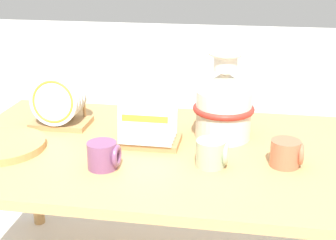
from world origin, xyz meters
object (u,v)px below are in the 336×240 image
dish_rack_round_plates (59,106)px  mug_terracotta_glaze (287,153)px  ceramic_vase (224,103)px  mug_plum_glaze (104,155)px  wicker_charger_stack (1,146)px  mug_sage_glaze (212,153)px  dish_rack_square_plates (149,123)px

dish_rack_round_plates → mug_terracotta_glaze: (0.89, -0.23, -0.04)m
ceramic_vase → mug_plum_glaze: bearing=-138.0°
wicker_charger_stack → mug_sage_glaze: (0.77, -0.01, 0.03)m
dish_rack_round_plates → mug_sage_glaze: 0.70m
dish_rack_square_plates → mug_sage_glaze: 0.29m
wicker_charger_stack → mug_plum_glaze: 0.42m
ceramic_vase → dish_rack_square_plates: ceramic_vase is taller
dish_rack_square_plates → wicker_charger_stack: 0.54m
mug_terracotta_glaze → mug_plum_glaze: (-0.60, -0.12, 0.00)m
ceramic_vase → mug_terracotta_glaze: bearing=-44.1°
dish_rack_square_plates → wicker_charger_stack: size_ratio=0.73×
ceramic_vase → wicker_charger_stack: (-0.79, -0.25, -0.13)m
dish_rack_round_plates → dish_rack_square_plates: (0.39, -0.12, -0.00)m
dish_rack_square_plates → mug_sage_glaze: dish_rack_square_plates is taller
mug_sage_glaze → mug_terracotta_glaze: (0.25, 0.04, 0.00)m
mug_terracotta_glaze → dish_rack_round_plates: bearing=165.7°
ceramic_vase → mug_terracotta_glaze: ceramic_vase is taller
dish_rack_round_plates → dish_rack_square_plates: bearing=-16.9°
dish_rack_round_plates → mug_terracotta_glaze: size_ratio=2.14×
dish_rack_round_plates → wicker_charger_stack: dish_rack_round_plates is taller
ceramic_vase → mug_sage_glaze: (-0.02, -0.26, -0.09)m
mug_sage_glaze → dish_rack_square_plates: bearing=149.1°
mug_sage_glaze → mug_terracotta_glaze: 0.25m
dish_rack_square_plates → mug_plum_glaze: bearing=-115.3°
wicker_charger_stack → dish_rack_round_plates: bearing=64.1°
mug_sage_glaze → mug_plum_glaze: size_ratio=1.00×
dish_rack_square_plates → mug_terracotta_glaze: size_ratio=2.14×
ceramic_vase → mug_sage_glaze: size_ratio=3.16×
ceramic_vase → dish_rack_round_plates: ceramic_vase is taller
mug_terracotta_glaze → mug_sage_glaze: bearing=-170.3°
ceramic_vase → dish_rack_square_plates: (-0.27, -0.11, -0.06)m
wicker_charger_stack → mug_terracotta_glaze: (1.01, 0.03, 0.03)m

